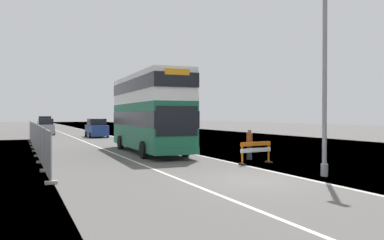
{
  "coord_description": "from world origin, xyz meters",
  "views": [
    {
      "loc": [
        -8.13,
        -12.55,
        2.47
      ],
      "look_at": [
        0.91,
        7.74,
        2.2
      ],
      "focal_mm": 36.59,
      "sensor_mm": 36.0,
      "label": 1
    }
  ],
  "objects": [
    {
      "name": "ground",
      "position": [
        0.54,
        0.15,
        -0.05
      ],
      "size": [
        140.0,
        280.0,
        0.1
      ],
      "color": "#565451"
    },
    {
      "name": "car_receding_mid",
      "position": [
        -4.96,
        40.19,
        0.96
      ],
      "size": [
        2.06,
        4.55,
        2.03
      ],
      "color": "gray",
      "rests_on": "ground"
    },
    {
      "name": "lamppost_foreground",
      "position": [
        3.18,
        -0.32,
        4.55
      ],
      "size": [
        0.29,
        0.7,
        9.59
      ],
      "color": "gray",
      "rests_on": "ground"
    },
    {
      "name": "double_decker_bus",
      "position": [
        -0.22,
        12.24,
        2.71
      ],
      "size": [
        3.11,
        11.33,
        5.1
      ],
      "color": "#196042",
      "rests_on": "ground"
    },
    {
      "name": "construction_site_fence",
      "position": [
        -7.07,
        15.84,
        0.93
      ],
      "size": [
        0.44,
        27.4,
        1.94
      ],
      "color": "#A8AAAD",
      "rests_on": "ground"
    },
    {
      "name": "car_oncoming_near",
      "position": [
        -0.06,
        31.99,
        0.98
      ],
      "size": [
        2.09,
        4.51,
        2.08
      ],
      "color": "navy",
      "rests_on": "ground"
    },
    {
      "name": "pedestrian_at_kerb",
      "position": [
        3.61,
        5.96,
        0.86
      ],
      "size": [
        0.34,
        0.34,
        1.7
      ],
      "color": "#2D3342",
      "rests_on": "ground"
    },
    {
      "name": "roadworks_barrier",
      "position": [
        2.86,
        4.19,
        0.72
      ],
      "size": [
        1.94,
        0.7,
        1.12
      ],
      "color": "orange",
      "rests_on": "ground"
    },
    {
      "name": "car_receding_far",
      "position": [
        -4.62,
        47.83,
        1.09
      ],
      "size": [
        1.98,
        4.2,
        2.32
      ],
      "color": "black",
      "rests_on": "ground"
    }
  ]
}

